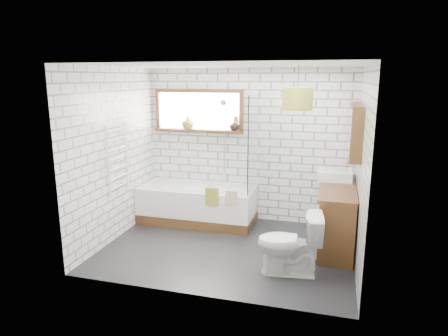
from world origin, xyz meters
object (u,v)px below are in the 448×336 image
(toilet, at_px, (289,244))
(bathtub, at_px, (198,204))
(vanity, at_px, (337,216))
(basin, at_px, (335,175))
(pendant, at_px, (298,99))

(toilet, bearing_deg, bathtub, -137.70)
(bathtub, xyz_separation_m, toilet, (1.66, -1.41, 0.09))
(vanity, relative_size, basin, 3.12)
(bathtub, relative_size, toilet, 2.39)
(bathtub, bearing_deg, vanity, -9.25)
(basin, height_order, toilet, basin)
(basin, bearing_deg, toilet, -109.03)
(basin, distance_m, pendant, 1.63)
(vanity, xyz_separation_m, basin, (-0.06, 0.36, 0.51))
(vanity, bearing_deg, basin, 99.45)
(vanity, distance_m, basin, 0.63)
(pendant, bearing_deg, vanity, 50.73)
(basin, relative_size, toilet, 0.62)
(bathtub, relative_size, basin, 3.82)
(bathtub, height_order, pendant, pendant)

